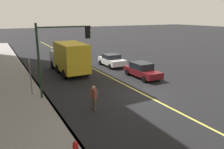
# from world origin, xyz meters

# --- Properties ---
(ground) EXTENTS (200.00, 200.00, 0.00)m
(ground) POSITION_xyz_m (0.00, 0.00, 0.00)
(ground) COLOR black
(sidewalk_slab) EXTENTS (80.00, 3.63, 0.15)m
(sidewalk_slab) POSITION_xyz_m (0.00, 8.60, 0.07)
(sidewalk_slab) COLOR gray
(sidewalk_slab) RESTS_ON ground
(curb_edge) EXTENTS (80.00, 0.16, 0.15)m
(curb_edge) POSITION_xyz_m (0.00, 6.87, 0.07)
(curb_edge) COLOR slate
(curb_edge) RESTS_ON ground
(lane_stripe_center) EXTENTS (80.00, 0.16, 0.01)m
(lane_stripe_center) POSITION_xyz_m (0.00, 0.00, 0.01)
(lane_stripe_center) COLOR #D8CC4C
(lane_stripe_center) RESTS_ON ground
(car_maroon) EXTENTS (4.35, 1.89, 1.47)m
(car_maroon) POSITION_xyz_m (4.14, -2.75, 0.75)
(car_maroon) COLOR #591116
(car_maroon) RESTS_ON ground
(car_white) EXTENTS (3.90, 2.09, 1.43)m
(car_white) POSITION_xyz_m (10.02, -2.52, 0.73)
(car_white) COLOR silver
(car_white) RESTS_ON ground
(truck_yellow) EXTENTS (6.79, 2.59, 3.25)m
(truck_yellow) POSITION_xyz_m (9.15, 2.98, 1.70)
(truck_yellow) COLOR silver
(truck_yellow) RESTS_ON ground
(pedestrian_with_backpack) EXTENTS (0.43, 0.44, 1.64)m
(pedestrian_with_backpack) POSITION_xyz_m (-0.75, 4.55, 0.95)
(pedestrian_with_backpack) COLOR brown
(pedestrian_with_backpack) RESTS_ON ground
(traffic_light_mast) EXTENTS (0.28, 4.07, 5.46)m
(traffic_light_mast) POSITION_xyz_m (2.73, 5.62, 3.76)
(traffic_light_mast) COLOR #1E3823
(traffic_light_mast) RESTS_ON ground
(street_sign_post) EXTENTS (0.60, 0.08, 2.89)m
(street_sign_post) POSITION_xyz_m (3.84, 7.69, 1.70)
(street_sign_post) COLOR slate
(street_sign_post) RESTS_ON ground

